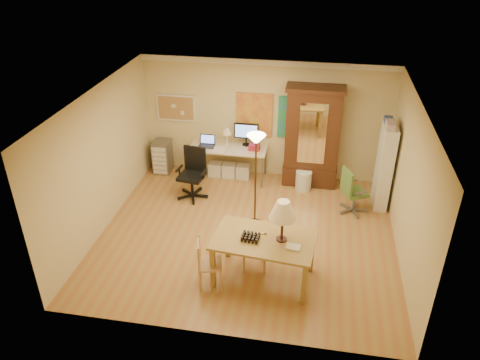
% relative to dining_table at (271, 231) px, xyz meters
% --- Properties ---
extents(floor, '(5.50, 5.50, 0.00)m').
position_rel_dining_table_xyz_m(floor, '(-0.56, 1.17, -0.96)').
color(floor, '#AD6D3D').
rests_on(floor, ground).
extents(crown_molding, '(5.50, 0.08, 0.12)m').
position_rel_dining_table_xyz_m(crown_molding, '(-0.56, 3.63, 1.68)').
color(crown_molding, white).
rests_on(crown_molding, floor).
extents(corkboard, '(0.90, 0.04, 0.62)m').
position_rel_dining_table_xyz_m(corkboard, '(-2.61, 3.64, 0.54)').
color(corkboard, tan).
rests_on(corkboard, floor).
extents(art_panel_left, '(0.80, 0.04, 1.00)m').
position_rel_dining_table_xyz_m(art_panel_left, '(-0.81, 3.64, 0.49)').
color(art_panel_left, yellow).
rests_on(art_panel_left, floor).
extents(art_panel_right, '(0.75, 0.04, 0.95)m').
position_rel_dining_table_xyz_m(art_panel_right, '(0.09, 3.64, 0.49)').
color(art_panel_right, teal).
rests_on(art_panel_right, floor).
extents(dining_table, '(1.71, 1.13, 1.52)m').
position_rel_dining_table_xyz_m(dining_table, '(0.00, 0.00, 0.00)').
color(dining_table, olive).
rests_on(dining_table, floor).
extents(ladder_chair_back, '(0.46, 0.44, 0.85)m').
position_rel_dining_table_xyz_m(ladder_chair_back, '(-0.29, 0.22, -0.57)').
color(ladder_chair_back, '#AE704F').
rests_on(ladder_chair_back, floor).
extents(ladder_chair_left, '(0.47, 0.48, 0.87)m').
position_rel_dining_table_xyz_m(ladder_chair_left, '(-0.96, -0.29, -0.56)').
color(ladder_chair_left, '#AE704F').
rests_on(ladder_chair_left, floor).
extents(torchiere_lamp, '(0.35, 0.35, 1.90)m').
position_rel_dining_table_xyz_m(torchiere_lamp, '(-0.47, 1.55, 0.56)').
color(torchiere_lamp, '#402D19').
rests_on(torchiere_lamp, floor).
extents(computer_desk, '(1.73, 0.76, 1.31)m').
position_rel_dining_table_xyz_m(computer_desk, '(-1.30, 3.33, -0.48)').
color(computer_desk, beige).
rests_on(computer_desk, floor).
extents(office_chair_black, '(0.68, 0.68, 1.10)m').
position_rel_dining_table_xyz_m(office_chair_black, '(-1.93, 2.35, -0.67)').
color(office_chair_black, black).
rests_on(office_chair_black, floor).
extents(office_chair_green, '(0.60, 0.60, 0.97)m').
position_rel_dining_table_xyz_m(office_chair_green, '(1.41, 2.33, -0.70)').
color(office_chair_green, slate).
rests_on(office_chair_green, floor).
extents(drawer_cart, '(0.38, 0.46, 0.77)m').
position_rel_dining_table_xyz_m(drawer_cart, '(-2.93, 3.35, -0.58)').
color(drawer_cart, slate).
rests_on(drawer_cart, floor).
extents(armoire, '(1.23, 0.58, 2.26)m').
position_rel_dining_table_xyz_m(armoire, '(0.50, 3.41, 0.02)').
color(armoire, '#36180E').
rests_on(armoire, floor).
extents(bookshelf, '(0.26, 0.71, 1.77)m').
position_rel_dining_table_xyz_m(bookshelf, '(1.99, 2.75, -0.09)').
color(bookshelf, white).
rests_on(bookshelf, floor).
extents(wastebin, '(0.35, 0.35, 0.44)m').
position_rel_dining_table_xyz_m(wastebin, '(0.39, 3.07, -0.74)').
color(wastebin, silver).
rests_on(wastebin, floor).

